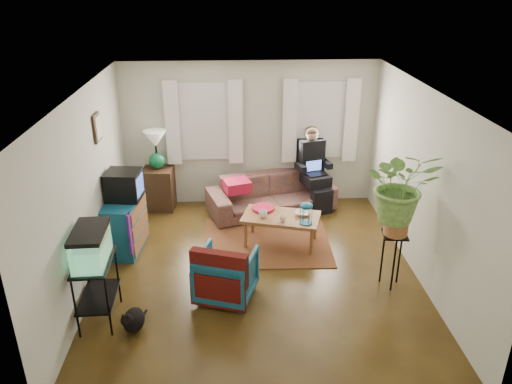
{
  "coord_description": "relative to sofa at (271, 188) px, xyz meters",
  "views": [
    {
      "loc": [
        -0.35,
        -6.06,
        3.96
      ],
      "look_at": [
        0.0,
        0.4,
        1.1
      ],
      "focal_mm": 35.0,
      "sensor_mm": 36.0,
      "label": 1
    }
  ],
  "objects": [
    {
      "name": "potted_plant",
      "position": [
        1.44,
        -2.42,
        0.9
      ],
      "size": [
        0.99,
        0.88,
        1.0
      ],
      "primitive_type": "imported",
      "rotation": [
        0.0,
        0.0,
        -0.12
      ],
      "color": "#599947",
      "rests_on": "plant_stand"
    },
    {
      "name": "bowl",
      "position": [
        0.39,
        -1.19,
        0.08
      ],
      "size": [
        0.29,
        0.29,
        0.06
      ],
      "primitive_type": "imported",
      "rotation": [
        0.0,
        0.0,
        -0.28
      ],
      "color": "white",
      "rests_on": "coffee_table"
    },
    {
      "name": "wall_left",
      "position": [
        -2.61,
        -2.05,
        0.86
      ],
      "size": [
        0.01,
        5.0,
        2.6
      ],
      "primitive_type": "cube",
      "color": "silver",
      "rests_on": "floor"
    },
    {
      "name": "snack_tray",
      "position": [
        -0.21,
        -0.96,
        0.07
      ],
      "size": [
        0.45,
        0.45,
        0.04
      ],
      "primitive_type": "cylinder",
      "rotation": [
        0.0,
        0.0,
        -0.28
      ],
      "color": "#B21414",
      "rests_on": "coffee_table"
    },
    {
      "name": "ceiling",
      "position": [
        -0.36,
        -2.05,
        2.16
      ],
      "size": [
        4.5,
        5.0,
        0.01
      ],
      "primitive_type": "cube",
      "color": "white",
      "rests_on": "wall_back"
    },
    {
      "name": "coffee_table",
      "position": [
        0.05,
        -1.2,
        -0.19
      ],
      "size": [
        1.31,
        0.94,
        0.49
      ],
      "primitive_type": "cube",
      "rotation": [
        0.0,
        0.0,
        -0.28
      ],
      "color": "brown",
      "rests_on": "floor"
    },
    {
      "name": "crt_tv",
      "position": [
        -2.33,
        -1.14,
        0.6
      ],
      "size": [
        0.55,
        0.51,
        0.44
      ],
      "primitive_type": "cube",
      "rotation": [
        0.0,
        0.0,
        -0.11
      ],
      "color": "black",
      "rests_on": "dresser"
    },
    {
      "name": "wall_right",
      "position": [
        1.89,
        -2.05,
        0.86
      ],
      "size": [
        0.01,
        5.0,
        2.6
      ],
      "primitive_type": "cube",
      "color": "silver",
      "rests_on": "floor"
    },
    {
      "name": "armchair",
      "position": [
        -0.8,
        -2.57,
        -0.07
      ],
      "size": [
        0.88,
        0.86,
        0.73
      ],
      "primitive_type": "imported",
      "rotation": [
        0.0,
        0.0,
        2.82
      ],
      "color": "#116269",
      "rests_on": "floor"
    },
    {
      "name": "black_cat",
      "position": [
        -1.92,
        -3.19,
        -0.27
      ],
      "size": [
        0.35,
        0.45,
        0.33
      ],
      "primitive_type": "ellipsoid",
      "rotation": [
        0.0,
        0.0,
        -0.28
      ],
      "color": "black",
      "rests_on": "floor"
    },
    {
      "name": "seated_person",
      "position": [
        0.77,
        0.23,
        0.23
      ],
      "size": [
        0.73,
        0.82,
        1.33
      ],
      "primitive_type": null,
      "rotation": [
        0.0,
        0.0,
        0.29
      ],
      "color": "black",
      "rests_on": "sofa"
    },
    {
      "name": "table_lamp",
      "position": [
        -2.01,
        0.24,
        0.66
      ],
      "size": [
        0.42,
        0.42,
        0.7
      ],
      "primitive_type": null,
      "rotation": [
        0.0,
        0.0,
        -0.06
      ],
      "color": "white",
      "rests_on": "side_table"
    },
    {
      "name": "picture_frame",
      "position": [
        -2.58,
        -1.2,
        1.51
      ],
      "size": [
        0.04,
        0.32,
        0.4
      ],
      "primitive_type": "cube",
      "color": "#3D2616",
      "rests_on": "wall_left"
    },
    {
      "name": "side_table",
      "position": [
        -2.01,
        0.24,
        -0.05
      ],
      "size": [
        0.56,
        0.56,
        0.77
      ],
      "primitive_type": "cube",
      "rotation": [
        0.0,
        0.0,
        -0.06
      ],
      "color": "#3C2516",
      "rests_on": "floor"
    },
    {
      "name": "wall_back",
      "position": [
        -0.36,
        0.45,
        0.86
      ],
      "size": [
        4.5,
        0.01,
        2.6
      ],
      "primitive_type": "cube",
      "color": "silver",
      "rests_on": "floor"
    },
    {
      "name": "curtains_left",
      "position": [
        -1.16,
        0.35,
        1.11
      ],
      "size": [
        1.36,
        0.06,
        1.5
      ],
      "primitive_type": "cube",
      "color": "white",
      "rests_on": "wall_back"
    },
    {
      "name": "window_right",
      "position": [
        0.89,
        0.43,
        1.11
      ],
      "size": [
        1.08,
        0.04,
        1.38
      ],
      "primitive_type": "cube",
      "color": "white",
      "rests_on": "wall_back"
    },
    {
      "name": "sofa",
      "position": [
        0.0,
        0.0,
        0.0
      ],
      "size": [
        2.39,
        1.48,
        0.87
      ],
      "primitive_type": "imported",
      "rotation": [
        0.0,
        0.0,
        0.29
      ],
      "color": "brown",
      "rests_on": "floor"
    },
    {
      "name": "serape_throw",
      "position": [
        -0.89,
        -2.83,
        0.08
      ],
      "size": [
        0.75,
        0.39,
        0.6
      ],
      "primitive_type": "cube",
      "rotation": [
        0.0,
        0.0,
        -0.32
      ],
      "color": "#9E0A0A",
      "rests_on": "armchair"
    },
    {
      "name": "window_left",
      "position": [
        -1.16,
        0.43,
        1.11
      ],
      "size": [
        1.08,
        0.04,
        1.38
      ],
      "primitive_type": "cube",
      "color": "white",
      "rests_on": "wall_back"
    },
    {
      "name": "cup_a",
      "position": [
        -0.23,
        -1.23,
        0.1
      ],
      "size": [
        0.16,
        0.16,
        0.1
      ],
      "primitive_type": "imported",
      "rotation": [
        0.0,
        0.0,
        -0.28
      ],
      "color": "white",
      "rests_on": "coffee_table"
    },
    {
      "name": "floor",
      "position": [
        -0.36,
        -2.05,
        -0.44
      ],
      "size": [
        4.5,
        5.0,
        0.01
      ],
      "primitive_type": "cube",
      "color": "#4F2B14",
      "rests_on": "ground"
    },
    {
      "name": "dresser",
      "position": [
        -2.35,
        -1.23,
        -0.03
      ],
      "size": [
        0.55,
        0.95,
        0.82
      ],
      "primitive_type": "cube",
      "rotation": [
        0.0,
        0.0,
        -0.11
      ],
      "color": "#125F70",
      "rests_on": "floor"
    },
    {
      "name": "area_rug",
      "position": [
        -0.17,
        -1.17,
        -0.43
      ],
      "size": [
        2.03,
        1.64,
        0.01
      ],
      "primitive_type": "cube",
      "rotation": [
        0.0,
        0.0,
        -0.02
      ],
      "color": "brown",
      "rests_on": "floor"
    },
    {
      "name": "birdcage",
      "position": [
        0.4,
        -1.47,
        0.22
      ],
      "size": [
        0.24,
        0.24,
        0.34
      ],
      "primitive_type": null,
      "rotation": [
        0.0,
        0.0,
        -0.28
      ],
      "color": "#115B6B",
      "rests_on": "coffee_table"
    },
    {
      "name": "wall_front",
      "position": [
        -0.36,
        -4.55,
        0.86
      ],
      "size": [
        4.5,
        0.01,
        2.6
      ],
      "primitive_type": "cube",
      "color": "silver",
      "rests_on": "floor"
    },
    {
      "name": "curtains_right",
      "position": [
        0.89,
        0.35,
        1.11
      ],
      "size": [
        1.36,
        0.06,
        1.5
      ],
      "primitive_type": "cube",
      "color": "white",
      "rests_on": "wall_back"
    },
    {
      "name": "aquarium_stand",
      "position": [
        -2.36,
        -2.96,
        -0.02
      ],
      "size": [
        0.44,
        0.76,
        0.83
      ],
      "primitive_type": "cube",
      "rotation": [
        0.0,
        0.0,
        0.03
      ],
      "color": "black",
      "rests_on": "floor"
    },
    {
      "name": "cup_b",
      "position": [
        0.05,
        -1.4,
        0.1
      ],
      "size": [
        0.13,
        0.13,
        0.1
      ],
      "primitive_type": "imported",
      "rotation": [
        0.0,
        0.0,
        -0.28
      ],
      "color": "beige",
      "rests_on": "coffee_table"
    },
    {
      "name": "plant_stand",
      "position": [
        1.44,
        -2.42,
        -0.04
      ],
      "size": [
        0.37,
        0.37,
        0.79
      ],
      "primitive_type": "cube",
      "rotation": [
        0.0,
        0.0,
        -0.12
      ],
      "color": "black",
      "rests_on": "floor"
    },
    {
      "name": "aquarium",
      "position": [
        -2.36,
        -2.96,
        0.61
      ],
      "size": [
        0.39,
        0.69,
        0.44
      ],
      "primitive_type": "cube",
      "rotation": [
        0.0,
        0.0,
        0.03
      ],
      "color": "#7FD899",
      "rests_on": "aquarium_stand"
    }
  ]
}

